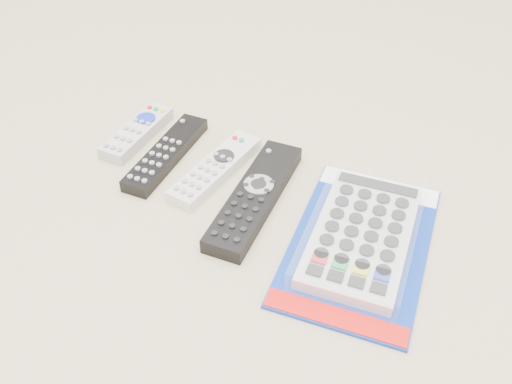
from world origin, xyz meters
The scene contains 5 objects.
remote_small_grey centered at (-0.24, 0.02, 0.01)m, with size 0.06×0.16×0.02m.
remote_slim_black centered at (-0.16, -0.01, 0.01)m, with size 0.07×0.21×0.02m.
remote_silver_dvd centered at (-0.07, 0.00, 0.01)m, with size 0.06×0.20×0.02m.
remote_large_black centered at (0.02, -0.03, 0.01)m, with size 0.09×0.26×0.03m.
jumbo_remote_packaged centered at (0.19, -0.03, 0.02)m, with size 0.23×0.33×0.04m.
Camera 1 is at (0.34, -0.59, 0.58)m, focal length 40.00 mm.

